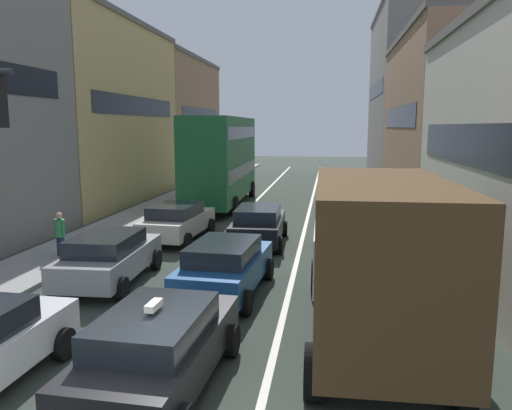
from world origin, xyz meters
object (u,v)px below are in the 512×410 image
sedan_centre_lane_second (225,266)px  sedan_right_lane_behind_truck (348,235)px  removalist_box_truck (375,253)px  wagon_left_lane_second (109,257)px  pedestrian_near_kerb (60,233)px  taxi_centre_lane_front (159,347)px  bus_mid_queue_primary (222,157)px  sedan_left_lane_third (177,221)px  hatchback_centre_lane_third (259,224)px

sedan_centre_lane_second → sedan_right_lane_behind_truck: same height
removalist_box_truck → sedan_right_lane_behind_truck: (-0.27, 7.08, -1.18)m
sedan_centre_lane_second → wagon_left_lane_second: 3.59m
pedestrian_near_kerb → wagon_left_lane_second: bearing=-102.9°
taxi_centre_lane_front → wagon_left_lane_second: bearing=34.6°
taxi_centre_lane_front → pedestrian_near_kerb: 9.94m
sedan_centre_lane_second → bus_mid_queue_primary: (-3.37, 15.11, 2.03)m
taxi_centre_lane_front → sedan_left_lane_third: 11.66m
sedan_centre_lane_second → hatchback_centre_lane_third: same height
hatchback_centre_lane_third → bus_mid_queue_primary: bearing=18.9°
taxi_centre_lane_front → bus_mid_queue_primary: bus_mid_queue_primary is taller
bus_mid_queue_primary → wagon_left_lane_second: bearing=177.9°
hatchback_centre_lane_third → removalist_box_truck: bearing=-158.6°
wagon_left_lane_second → sedan_left_lane_third: (0.30, 5.66, 0.00)m
sedan_centre_lane_second → sedan_right_lane_behind_truck: 5.60m
removalist_box_truck → sedan_left_lane_third: size_ratio=1.75×
removalist_box_truck → bus_mid_queue_primary: size_ratio=0.73×
wagon_left_lane_second → hatchback_centre_lane_third: same height
sedan_left_lane_third → sedan_right_lane_behind_truck: (6.72, -1.70, 0.00)m
sedan_left_lane_third → pedestrian_near_kerb: pedestrian_near_kerb is taller
taxi_centre_lane_front → wagon_left_lane_second: (-3.47, 5.56, -0.00)m
wagon_left_lane_second → sedan_left_lane_third: 5.67m
sedan_left_lane_third → wagon_left_lane_second: bearing=-179.0°
sedan_left_lane_third → bus_mid_queue_primary: bearing=4.7°
sedan_centre_lane_second → pedestrian_near_kerb: 6.85m
sedan_centre_lane_second → sedan_left_lane_third: 6.92m
sedan_centre_lane_second → wagon_left_lane_second: size_ratio=1.01×
sedan_left_lane_third → pedestrian_near_kerb: bearing=142.7°
taxi_centre_lane_front → hatchback_centre_lane_third: taxi_centre_lane_front is taller
bus_mid_queue_primary → pedestrian_near_kerb: size_ratio=6.36×
hatchback_centre_lane_third → sedan_left_lane_third: (-3.34, 0.20, 0.00)m
wagon_left_lane_second → bus_mid_queue_primary: 14.81m
hatchback_centre_lane_third → sedan_right_lane_behind_truck: same height
taxi_centre_lane_front → hatchback_centre_lane_third: 11.02m
wagon_left_lane_second → bus_mid_queue_primary: bus_mid_queue_primary is taller
hatchback_centre_lane_third → sedan_centre_lane_second: bearing=177.6°
hatchback_centre_lane_third → pedestrian_near_kerb: 7.20m
removalist_box_truck → sedan_centre_lane_second: removalist_box_truck is taller
removalist_box_truck → hatchback_centre_lane_third: removalist_box_truck is taller
removalist_box_truck → wagon_left_lane_second: size_ratio=1.77×
taxi_centre_lane_front → hatchback_centre_lane_third: size_ratio=1.01×
removalist_box_truck → taxi_centre_lane_front: bearing=121.9°
removalist_box_truck → sedan_left_lane_third: (-6.99, 8.77, -1.18)m
sedan_centre_lane_second → wagon_left_lane_second: (-3.56, 0.45, 0.00)m
pedestrian_near_kerb → taxi_centre_lane_front: bearing=-115.9°
sedan_centre_lane_second → pedestrian_near_kerb: bearing=71.3°
hatchback_centre_lane_third → wagon_left_lane_second: bearing=144.7°
hatchback_centre_lane_third → pedestrian_near_kerb: (-6.40, -3.29, 0.15)m
removalist_box_truck → pedestrian_near_kerb: size_ratio=4.66×
sedan_right_lane_behind_truck → taxi_centre_lane_front: bearing=160.1°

